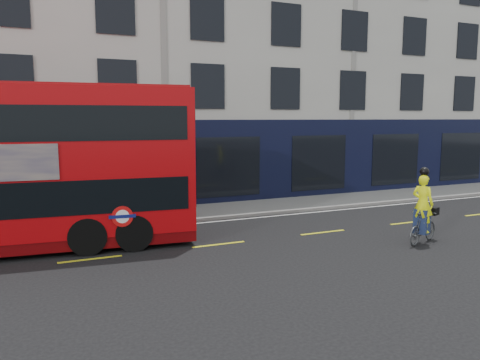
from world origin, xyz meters
TOP-DOWN VIEW (x-y plane):
  - ground at (0.00, 0.00)m, footprint 120.00×120.00m
  - pavement at (0.00, 6.50)m, footprint 60.00×3.00m
  - kerb at (0.00, 5.00)m, footprint 60.00×0.12m
  - building_terrace at (0.00, 12.94)m, footprint 50.00×10.07m
  - road_edge_line at (0.00, 4.70)m, footprint 58.00×0.10m
  - lane_dashes at (0.00, 1.50)m, footprint 58.00×0.12m
  - cyclist at (6.15, -1.04)m, footprint 1.82×1.06m

SIDE VIEW (x-z plane):
  - ground at x=0.00m, z-range 0.00..0.00m
  - road_edge_line at x=0.00m, z-range 0.00..0.01m
  - lane_dashes at x=0.00m, z-range 0.00..0.01m
  - pavement at x=0.00m, z-range 0.00..0.12m
  - kerb at x=0.00m, z-range 0.00..0.13m
  - cyclist at x=6.15m, z-range -0.40..2.12m
  - building_terrace at x=0.00m, z-range -0.01..14.99m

